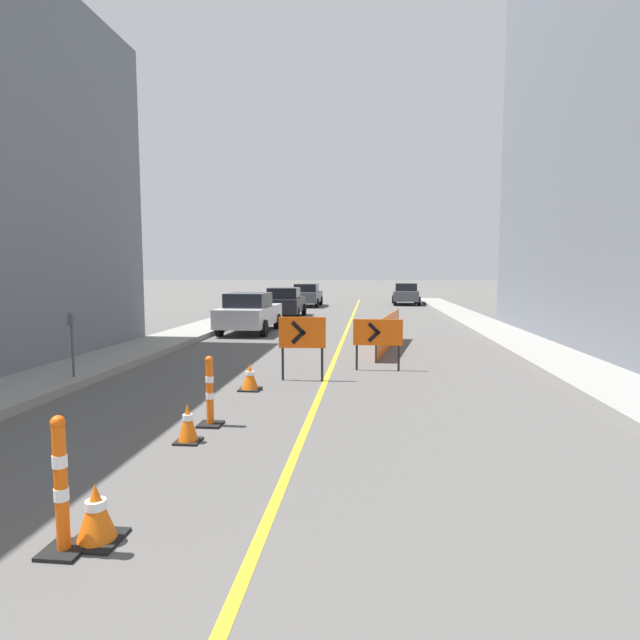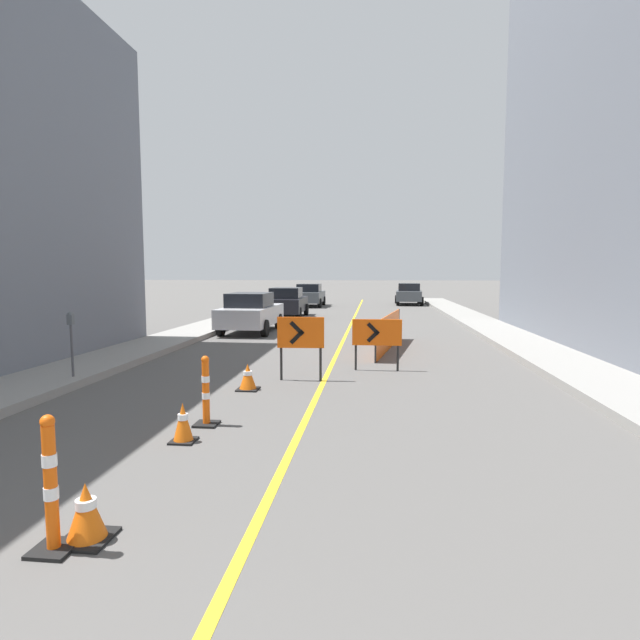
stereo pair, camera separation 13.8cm
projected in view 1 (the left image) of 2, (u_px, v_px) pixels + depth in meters
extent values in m
cube|color=gold|center=(347.00, 329.00, 21.21)|extent=(0.12, 45.30, 0.01)
cube|color=gray|center=(212.00, 325.00, 21.80)|extent=(1.89, 45.30, 0.18)
cube|color=gray|center=(490.00, 329.00, 20.60)|extent=(1.89, 45.30, 0.18)
cube|color=black|center=(97.00, 540.00, 4.48)|extent=(0.43, 0.43, 0.03)
cone|color=orange|center=(96.00, 511.00, 4.46)|extent=(0.35, 0.35, 0.51)
cylinder|color=white|center=(96.00, 505.00, 4.45)|extent=(0.18, 0.18, 0.08)
cube|color=black|center=(188.00, 441.00, 7.09)|extent=(0.35, 0.35, 0.03)
cone|color=orange|center=(188.00, 422.00, 7.07)|extent=(0.28, 0.28, 0.54)
cylinder|color=white|center=(188.00, 417.00, 7.06)|extent=(0.14, 0.14, 0.09)
cube|color=black|center=(250.00, 389.00, 10.24)|extent=(0.43, 0.43, 0.03)
cone|color=orange|center=(250.00, 376.00, 10.21)|extent=(0.35, 0.35, 0.51)
cylinder|color=white|center=(250.00, 373.00, 10.20)|extent=(0.18, 0.18, 0.08)
cube|color=black|center=(64.00, 550.00, 4.31)|extent=(0.35, 0.35, 0.04)
cylinder|color=#EF560C|center=(61.00, 488.00, 4.25)|extent=(0.11, 0.11, 1.08)
cylinder|color=white|center=(61.00, 494.00, 4.26)|extent=(0.12, 0.12, 0.11)
cylinder|color=white|center=(60.00, 461.00, 4.23)|extent=(0.12, 0.12, 0.11)
sphere|color=#EF560C|center=(58.00, 422.00, 4.20)|extent=(0.12, 0.12, 0.12)
cube|color=black|center=(211.00, 424.00, 7.87)|extent=(0.36, 0.36, 0.04)
cylinder|color=#EF560C|center=(210.00, 393.00, 7.82)|extent=(0.11, 0.11, 0.98)
cylinder|color=white|center=(210.00, 396.00, 7.82)|extent=(0.13, 0.13, 0.10)
cylinder|color=white|center=(210.00, 379.00, 7.80)|extent=(0.13, 0.13, 0.10)
sphere|color=#EF560C|center=(209.00, 360.00, 7.77)|extent=(0.12, 0.12, 0.12)
cube|color=#EF560C|center=(302.00, 333.00, 11.03)|extent=(1.04, 0.12, 0.69)
cube|color=black|center=(298.00, 328.00, 10.98)|extent=(0.33, 0.04, 0.33)
cube|color=black|center=(299.00, 337.00, 11.00)|extent=(0.33, 0.04, 0.33)
cylinder|color=black|center=(283.00, 364.00, 11.14)|extent=(0.06, 0.06, 0.74)
cylinder|color=black|center=(322.00, 365.00, 11.05)|extent=(0.06, 0.06, 0.74)
cube|color=#EF560C|center=(378.00, 332.00, 12.18)|extent=(1.21, 0.09, 0.64)
cube|color=black|center=(374.00, 329.00, 12.14)|extent=(0.31, 0.03, 0.31)
cube|color=black|center=(374.00, 336.00, 12.16)|extent=(0.31, 0.03, 0.31)
cylinder|color=black|center=(357.00, 357.00, 12.30)|extent=(0.06, 0.06, 0.63)
cylinder|color=black|center=(399.00, 358.00, 12.19)|extent=(0.06, 0.06, 0.63)
cube|color=#EF560C|center=(389.00, 332.00, 15.60)|extent=(0.86, 4.93, 1.09)
cylinder|color=#262626|center=(376.00, 343.00, 13.20)|extent=(0.05, 0.05, 1.09)
cylinder|color=#262626|center=(398.00, 324.00, 17.99)|extent=(0.05, 0.05, 1.09)
cube|color=#B7B7BC|center=(250.00, 315.00, 20.02)|extent=(1.85, 4.32, 0.72)
cube|color=black|center=(248.00, 300.00, 19.74)|extent=(1.55, 1.95, 0.55)
cylinder|color=black|center=(238.00, 321.00, 21.46)|extent=(0.23, 0.64, 0.64)
cylinder|color=black|center=(277.00, 321.00, 21.28)|extent=(0.23, 0.64, 0.64)
cylinder|color=black|center=(219.00, 328.00, 18.82)|extent=(0.23, 0.64, 0.64)
cylinder|color=black|center=(264.00, 328.00, 18.64)|extent=(0.23, 0.64, 0.64)
cube|color=black|center=(285.00, 305.00, 26.68)|extent=(1.94, 4.36, 0.72)
cube|color=black|center=(284.00, 293.00, 26.40)|extent=(1.59, 1.98, 0.55)
cylinder|color=black|center=(274.00, 309.00, 28.12)|extent=(0.24, 0.65, 0.64)
cylinder|color=black|center=(304.00, 310.00, 27.95)|extent=(0.24, 0.65, 0.64)
cylinder|color=black|center=(264.00, 313.00, 25.48)|extent=(0.24, 0.65, 0.64)
cylinder|color=black|center=(297.00, 313.00, 25.31)|extent=(0.24, 0.65, 0.64)
cube|color=#474C51|center=(307.00, 297.00, 35.18)|extent=(1.81, 4.30, 0.72)
cube|color=black|center=(307.00, 288.00, 34.91)|extent=(1.53, 1.94, 0.55)
cylinder|color=black|center=(298.00, 301.00, 36.63)|extent=(0.22, 0.64, 0.64)
cylinder|color=black|center=(321.00, 301.00, 36.45)|extent=(0.22, 0.64, 0.64)
cylinder|color=black|center=(292.00, 303.00, 33.99)|extent=(0.22, 0.64, 0.64)
cylinder|color=black|center=(317.00, 303.00, 33.81)|extent=(0.22, 0.64, 0.64)
cube|color=#474C51|center=(406.00, 295.00, 37.20)|extent=(2.05, 4.40, 0.72)
cube|color=black|center=(406.00, 287.00, 36.93)|extent=(1.64, 2.02, 0.55)
cylinder|color=black|center=(393.00, 299.00, 38.64)|extent=(0.26, 0.65, 0.64)
cylinder|color=black|center=(416.00, 299.00, 38.47)|extent=(0.26, 0.65, 0.64)
cylinder|color=black|center=(395.00, 301.00, 36.00)|extent=(0.26, 0.65, 0.64)
cylinder|color=black|center=(419.00, 301.00, 35.83)|extent=(0.26, 0.65, 0.64)
cylinder|color=#4C4C51|center=(73.00, 351.00, 10.61)|extent=(0.05, 0.05, 1.12)
cube|color=#565B60|center=(71.00, 320.00, 10.54)|extent=(0.12, 0.10, 0.22)
sphere|color=#565B60|center=(71.00, 315.00, 10.53)|extent=(0.11, 0.11, 0.11)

